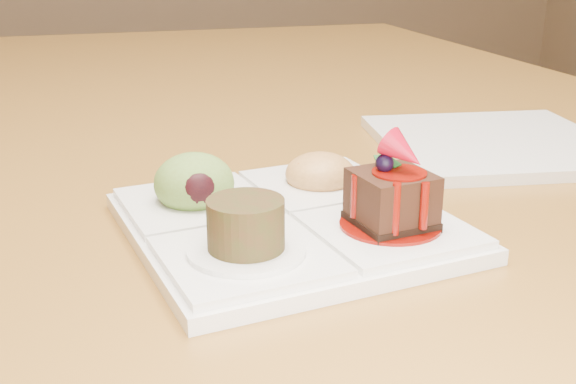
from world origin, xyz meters
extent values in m
cube|color=brown|center=(0.00, 0.00, 0.73)|extent=(1.00, 1.80, 0.04)
cylinder|color=brown|center=(-0.44, 0.84, 0.35)|extent=(0.06, 0.06, 0.71)
cylinder|color=brown|center=(0.44, 0.84, 0.35)|extent=(0.06, 0.06, 0.71)
cube|color=white|center=(-0.15, -0.41, 0.76)|extent=(0.27, 0.27, 0.01)
cube|color=white|center=(-0.09, -0.46, 0.77)|extent=(0.13, 0.13, 0.01)
cube|color=white|center=(-0.20, -0.47, 0.77)|extent=(0.13, 0.13, 0.01)
cube|color=white|center=(-0.22, -0.36, 0.77)|extent=(0.13, 0.13, 0.01)
cube|color=white|center=(-0.10, -0.34, 0.77)|extent=(0.13, 0.13, 0.01)
cylinder|color=#6B0904|center=(-0.09, -0.46, 0.77)|extent=(0.08, 0.08, 0.00)
cube|color=black|center=(-0.09, -0.46, 0.77)|extent=(0.06, 0.06, 0.01)
cube|color=black|center=(-0.09, -0.46, 0.79)|extent=(0.06, 0.06, 0.03)
cylinder|color=#6B0904|center=(-0.09, -0.46, 0.81)|extent=(0.04, 0.04, 0.00)
sphere|color=black|center=(-0.09, -0.45, 0.82)|extent=(0.01, 0.01, 0.01)
cone|color=#AD0B20|center=(-0.08, -0.46, 0.83)|extent=(0.04, 0.04, 0.03)
cube|color=#134C15|center=(-0.08, -0.45, 0.82)|extent=(0.01, 0.02, 0.01)
cube|color=#134C15|center=(-0.09, -0.45, 0.82)|extent=(0.01, 0.02, 0.01)
cylinder|color=#6B0904|center=(-0.09, -0.48, 0.79)|extent=(0.01, 0.01, 0.04)
cylinder|color=#6B0904|center=(-0.07, -0.48, 0.79)|extent=(0.01, 0.01, 0.03)
cylinder|color=#6B0904|center=(-0.11, -0.45, 0.79)|extent=(0.01, 0.01, 0.03)
cylinder|color=white|center=(-0.20, -0.47, 0.77)|extent=(0.08, 0.08, 0.00)
cylinder|color=#402012|center=(-0.20, -0.47, 0.79)|extent=(0.05, 0.05, 0.03)
cylinder|color=#47230F|center=(-0.20, -0.47, 0.80)|extent=(0.04, 0.04, 0.00)
ellipsoid|color=olive|center=(-0.22, -0.36, 0.78)|extent=(0.07, 0.07, 0.05)
ellipsoid|color=black|center=(-0.22, -0.38, 0.78)|extent=(0.03, 0.02, 0.03)
ellipsoid|color=#CD8E4A|center=(-0.10, -0.34, 0.77)|extent=(0.06, 0.06, 0.04)
cube|color=#C6510E|center=(-0.09, -0.34, 0.78)|extent=(0.02, 0.02, 0.01)
cube|color=#4B7C1B|center=(-0.11, -0.33, 0.78)|extent=(0.02, 0.02, 0.01)
cube|color=#C6510E|center=(-0.12, -0.35, 0.78)|extent=(0.02, 0.02, 0.01)
cube|color=#4B7C1B|center=(-0.10, -0.35, 0.78)|extent=(0.02, 0.02, 0.01)
cube|color=white|center=(0.14, -0.24, 0.76)|extent=(0.28, 0.28, 0.01)
camera|label=1|loc=(-0.30, -0.92, 0.97)|focal=45.00mm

